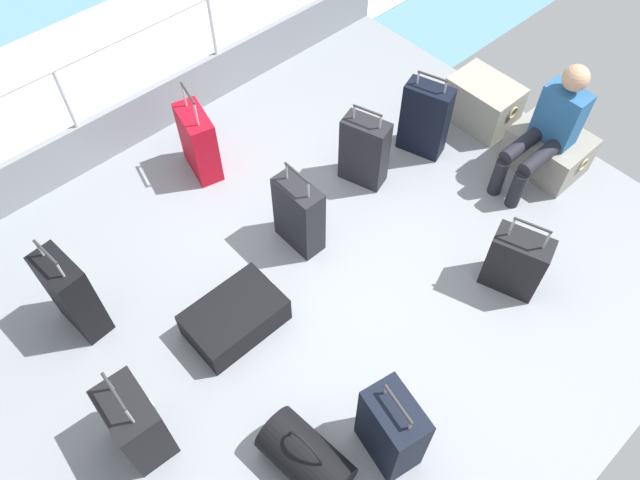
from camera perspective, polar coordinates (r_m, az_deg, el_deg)
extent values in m
cube|color=gray|center=(4.58, 0.29, -3.62)|extent=(4.40, 5.20, 0.06)
cube|color=gray|center=(5.62, -15.13, 11.88)|extent=(0.06, 5.20, 0.45)
cylinder|color=silver|center=(5.28, -22.04, 10.30)|extent=(0.04, 0.04, 1.00)
cylinder|color=silver|center=(5.70, -9.76, 17.30)|extent=(0.04, 0.04, 1.00)
cylinder|color=silver|center=(5.16, -17.04, 18.24)|extent=(0.04, 4.16, 0.04)
cube|color=white|center=(7.03, -20.56, 13.81)|extent=(2.40, 7.28, 0.01)
cube|color=gray|center=(5.70, 15.06, 12.38)|extent=(0.59, 0.42, 0.42)
torus|color=tan|center=(5.77, 12.84, 14.59)|extent=(0.02, 0.12, 0.12)
torus|color=tan|center=(5.55, 17.70, 11.33)|extent=(0.02, 0.12, 0.12)
cube|color=gray|center=(5.48, 20.63, 7.93)|extent=(0.61, 0.48, 0.35)
torus|color=tan|center=(5.52, 18.22, 10.30)|extent=(0.02, 0.12, 0.12)
torus|color=tan|center=(5.36, 23.53, 6.51)|extent=(0.02, 0.12, 0.12)
cube|color=#26598C|center=(5.17, 21.66, 10.85)|extent=(0.34, 0.20, 0.48)
sphere|color=tan|center=(4.96, 22.93, 13.86)|extent=(0.20, 0.20, 0.20)
cylinder|color=black|center=(5.07, 19.93, 7.25)|extent=(0.12, 0.40, 0.12)
cylinder|color=black|center=(5.08, 17.99, 4.55)|extent=(0.11, 0.11, 0.35)
cylinder|color=black|center=(5.12, 18.34, 8.40)|extent=(0.12, 0.40, 0.12)
cylinder|color=black|center=(5.13, 16.43, 5.71)|extent=(0.11, 0.11, 0.35)
cube|color=black|center=(4.95, 4.18, 8.31)|extent=(0.41, 0.30, 0.62)
cylinder|color=#A5A8AD|center=(4.73, 3.23, 11.95)|extent=(0.02, 0.02, 0.12)
cylinder|color=#A5A8AD|center=(4.66, 5.70, 11.00)|extent=(0.02, 0.02, 0.12)
cylinder|color=#2D2D2D|center=(4.65, 4.51, 12.05)|extent=(0.24, 0.09, 0.02)
cube|color=silver|center=(4.91, 4.83, 10.24)|extent=(0.05, 0.02, 0.08)
cube|color=black|center=(4.53, 17.92, -2.02)|extent=(0.45, 0.34, 0.52)
cylinder|color=#A5A8AD|center=(4.26, 17.60, 1.23)|extent=(0.02, 0.02, 0.17)
cylinder|color=#A5A8AD|center=(4.26, 20.56, -0.01)|extent=(0.02, 0.02, 0.17)
cylinder|color=#2D2D2D|center=(4.19, 19.39, 1.32)|extent=(0.25, 0.10, 0.02)
cube|color=silver|center=(4.55, 18.52, -0.56)|extent=(0.05, 0.02, 0.08)
cube|color=black|center=(4.28, -8.00, -7.21)|extent=(0.44, 0.66, 0.24)
cube|color=white|center=(4.31, -4.57, -4.18)|extent=(0.05, 0.01, 0.08)
cube|color=black|center=(3.91, -16.94, -16.12)|extent=(0.42, 0.28, 0.57)
cylinder|color=#A5A8AD|center=(3.63, -19.30, -12.48)|extent=(0.02, 0.02, 0.20)
cylinder|color=#A5A8AD|center=(3.51, -17.52, -15.45)|extent=(0.02, 0.02, 0.20)
cylinder|color=#2D2D2D|center=(3.48, -18.85, -13.32)|extent=(0.26, 0.04, 0.02)
cube|color=silver|center=(3.85, -15.43, -14.71)|extent=(0.05, 0.01, 0.08)
cube|color=black|center=(4.39, -22.27, -4.77)|extent=(0.40, 0.23, 0.70)
cylinder|color=#A5A8AD|center=(4.13, -24.90, -0.73)|extent=(0.02, 0.02, 0.15)
cylinder|color=#A5A8AD|center=(3.98, -23.26, -2.58)|extent=(0.02, 0.02, 0.15)
cylinder|color=#2D2D2D|center=(4.00, -24.44, -1.04)|extent=(0.25, 0.04, 0.02)
cube|color=green|center=(4.35, -21.41, -3.56)|extent=(0.05, 0.01, 0.08)
cube|color=#B70C1E|center=(5.12, -11.34, 8.95)|extent=(0.45, 0.29, 0.60)
cylinder|color=#A5A8AD|center=(4.94, -12.66, 13.18)|extent=(0.02, 0.02, 0.22)
cylinder|color=#A5A8AD|center=(4.75, -11.56, 11.52)|extent=(0.02, 0.02, 0.22)
cylinder|color=#2D2D2D|center=(4.77, -12.35, 13.34)|extent=(0.27, 0.08, 0.02)
cube|color=white|center=(5.00, -10.59, 11.03)|extent=(0.05, 0.02, 0.08)
cube|color=black|center=(5.24, 9.83, 11.10)|extent=(0.43, 0.30, 0.67)
cylinder|color=#A5A8AD|center=(5.02, 9.22, 14.85)|extent=(0.02, 0.02, 0.11)
cylinder|color=#A5A8AD|center=(4.97, 11.72, 13.91)|extent=(0.02, 0.02, 0.11)
cylinder|color=#2D2D2D|center=(4.96, 10.56, 14.89)|extent=(0.25, 0.10, 0.02)
cube|color=green|center=(5.19, 10.56, 13.23)|extent=(0.05, 0.02, 0.08)
cube|color=black|center=(3.74, 6.74, -17.28)|extent=(0.42, 0.31, 0.63)
cylinder|color=#A5A8AD|center=(3.43, 6.18, -13.83)|extent=(0.02, 0.02, 0.08)
cylinder|color=#A5A8AD|center=(3.38, 8.50, -16.86)|extent=(0.02, 0.02, 0.08)
cylinder|color=#2D2D2D|center=(3.37, 7.40, -15.08)|extent=(0.25, 0.07, 0.02)
cube|color=white|center=(3.69, 8.54, -15.79)|extent=(0.05, 0.02, 0.08)
cube|color=black|center=(4.50, -2.00, 2.38)|extent=(0.39, 0.19, 0.62)
cylinder|color=#A5A8AD|center=(4.27, -3.17, 6.51)|extent=(0.02, 0.02, 0.15)
cylinder|color=#A5A8AD|center=(4.15, -1.10, 4.77)|extent=(0.02, 0.02, 0.15)
cylinder|color=#2D2D2D|center=(4.15, -2.18, 6.33)|extent=(0.25, 0.02, 0.02)
cube|color=white|center=(4.49, -1.06, 3.55)|extent=(0.05, 0.01, 0.08)
cylinder|color=black|center=(3.83, -1.36, -19.76)|extent=(0.59, 0.36, 0.31)
torus|color=black|center=(3.67, -1.41, -19.03)|extent=(0.26, 0.04, 0.26)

